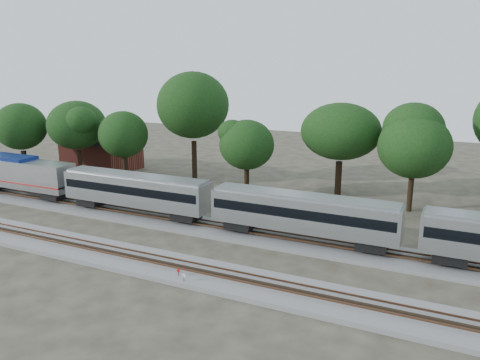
% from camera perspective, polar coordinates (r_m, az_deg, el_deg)
% --- Properties ---
extents(ground, '(160.00, 160.00, 0.00)m').
position_cam_1_polar(ground, '(44.83, -8.61, -8.15)').
color(ground, '#383328').
rests_on(ground, ground).
extents(track_far, '(160.00, 5.00, 0.73)m').
position_cam_1_polar(track_far, '(49.50, -4.76, -5.63)').
color(track_far, slate).
rests_on(track_far, ground).
extents(track_near, '(160.00, 5.00, 0.73)m').
position_cam_1_polar(track_near, '(41.76, -11.70, -9.68)').
color(track_near, slate).
rests_on(track_near, ground).
extents(switch_stand_red, '(0.31, 0.06, 0.97)m').
position_cam_1_polar(switch_stand_red, '(38.14, -7.51, -11.18)').
color(switch_stand_red, '#512D19').
rests_on(switch_stand_red, ground).
extents(switch_stand_white, '(0.32, 0.15, 1.04)m').
position_cam_1_polar(switch_stand_white, '(37.15, -6.86, -11.79)').
color(switch_stand_white, '#512D19').
rests_on(switch_stand_white, ground).
extents(switch_lever, '(0.51, 0.32, 0.30)m').
position_cam_1_polar(switch_lever, '(37.26, -5.28, -12.54)').
color(switch_lever, '#512D19').
rests_on(switch_lever, ground).
extents(brick_building, '(11.62, 8.42, 5.44)m').
position_cam_1_polar(brick_building, '(79.97, -16.53, 3.24)').
color(brick_building, maroon).
rests_on(brick_building, ground).
extents(tree_0, '(8.02, 8.02, 11.31)m').
position_cam_1_polar(tree_0, '(76.15, -25.18, 5.91)').
color(tree_0, black).
rests_on(tree_0, ground).
extents(tree_1, '(8.29, 8.29, 11.68)m').
position_cam_1_polar(tree_1, '(72.60, -19.27, 6.33)').
color(tree_1, black).
rests_on(tree_1, ground).
extents(tree_2, '(7.30, 7.30, 10.30)m').
position_cam_1_polar(tree_2, '(67.96, -14.03, 5.40)').
color(tree_2, black).
rests_on(tree_2, ground).
extents(tree_3, '(11.32, 11.32, 15.96)m').
position_cam_1_polar(tree_3, '(67.28, -5.74, 9.06)').
color(tree_3, black).
rests_on(tree_3, ground).
extents(tree_4, '(6.96, 6.96, 9.81)m').
position_cam_1_polar(tree_4, '(59.38, 0.83, 4.30)').
color(tree_4, black).
rests_on(tree_4, ground).
extents(tree_5, '(8.61, 8.61, 12.14)m').
position_cam_1_polar(tree_5, '(60.96, 12.18, 5.79)').
color(tree_5, black).
rests_on(tree_5, ground).
extents(tree_6, '(7.82, 7.82, 11.03)m').
position_cam_1_polar(tree_6, '(56.78, 20.49, 3.85)').
color(tree_6, black).
rests_on(tree_6, ground).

